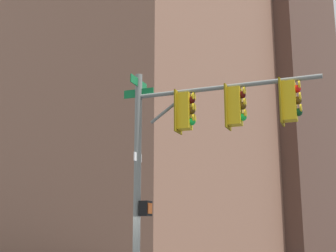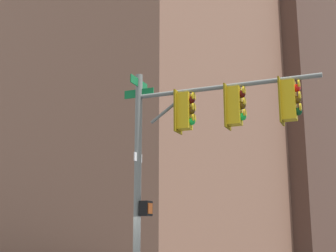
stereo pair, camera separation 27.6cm
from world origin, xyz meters
TOP-DOWN VIEW (x-y plane):
  - signal_pole_assembly at (-0.30, 1.87)m, footprint 1.66×5.32m
  - building_brick_midblock at (-37.80, -14.30)m, footprint 17.59×18.75m
  - building_glass_tower at (-25.50, -32.51)m, footprint 27.90×25.19m

SIDE VIEW (x-z plane):
  - signal_pole_assembly at x=-0.30m, z-range 1.40..7.90m
  - building_brick_midblock at x=-37.80m, z-range 0.00..36.85m
  - building_glass_tower at x=-25.50m, z-range 0.00..56.82m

